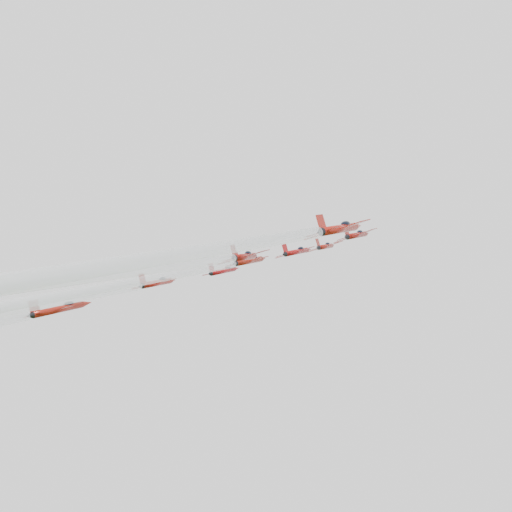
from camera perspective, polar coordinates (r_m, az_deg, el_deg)
The scene contains 7 objects.
jet_lead at distance 148.24m, azimuth 6.21°, elevation 0.87°, with size 9.16×11.75×7.35m.
jet_row2_left at distance 134.36m, azimuth -2.89°, elevation -1.31°, with size 8.67×11.13×6.95m.
jet_row2_center at distance 133.69m, azimuth 3.66°, elevation 0.40°, with size 9.25×11.88×7.42m.
jet_row2_right at distance 129.34m, azimuth 8.96°, elevation 1.87°, with size 9.48×12.17×7.60m.
jet_center at distance 80.97m, azimuth -14.44°, elevation -2.86°, with size 8.97×85.01×49.53m.
jet_rear_right at distance 63.40m, azimuth -18.05°, elevation -2.77°, with size 8.51×80.63×46.98m.
jet_rear_farright at distance 45.78m, azimuth -12.16°, elevation 0.29°, with size 10.03×95.06×55.39m.
Camera 1 is at (53.17, -89.17, 96.90)m, focal length 45.00 mm.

